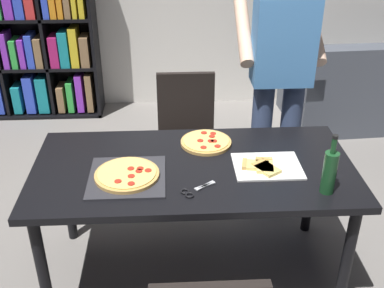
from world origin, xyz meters
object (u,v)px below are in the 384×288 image
at_px(pepperoni_pizza_on_tray, 127,175).
at_px(wine_bottle, 330,171).
at_px(couch, 377,92).
at_px(dining_table, 193,177).
at_px(person_serving_pizza, 280,74).
at_px(bookshelf, 20,24).
at_px(kitchen_scissors, 194,191).
at_px(chair_far_side, 187,128).
at_px(second_pizza_plain, 206,142).

height_order(pepperoni_pizza_on_tray, wine_bottle, wine_bottle).
distance_m(couch, pepperoni_pizza_on_tray, 3.11).
relative_size(dining_table, pepperoni_pizza_on_tray, 4.40).
bearing_deg(couch, person_serving_pizza, -135.15).
height_order(bookshelf, person_serving_pizza, bookshelf).
bearing_deg(pepperoni_pizza_on_tray, kitchen_scissors, -22.85).
xyz_separation_m(couch, wine_bottle, (-1.26, -2.27, 0.57)).
bearing_deg(dining_table, bookshelf, 122.60).
xyz_separation_m(dining_table, pepperoni_pizza_on_tray, (-0.35, -0.10, 0.09)).
xyz_separation_m(chair_far_side, second_pizza_plain, (0.09, -0.67, 0.25)).
xyz_separation_m(couch, person_serving_pizza, (-1.30, -1.29, 0.70)).
distance_m(dining_table, couch, 2.78).
bearing_deg(bookshelf, pepperoni_pizza_on_tray, -64.77).
height_order(dining_table, second_pizza_plain, second_pizza_plain).
distance_m(dining_table, pepperoni_pizza_on_tray, 0.38).
distance_m(dining_table, chair_far_side, 0.93).
height_order(wine_bottle, second_pizza_plain, wine_bottle).
bearing_deg(pepperoni_pizza_on_tray, chair_far_side, 71.02).
relative_size(person_serving_pizza, second_pizza_plain, 5.90).
xyz_separation_m(dining_table, second_pizza_plain, (0.09, 0.24, 0.09)).
xyz_separation_m(wine_bottle, second_pizza_plain, (-0.56, 0.52, -0.11)).
bearing_deg(wine_bottle, dining_table, 156.51).
bearing_deg(kitchen_scissors, dining_table, 87.05).
bearing_deg(second_pizza_plain, person_serving_pizza, 41.33).
xyz_separation_m(pepperoni_pizza_on_tray, kitchen_scissors, (0.34, -0.14, -0.01)).
bearing_deg(kitchen_scissors, bookshelf, 119.88).
height_order(dining_table, pepperoni_pizza_on_tray, pepperoni_pizza_on_tray).
relative_size(chair_far_side, couch, 0.52).
xyz_separation_m(chair_far_side, person_serving_pizza, (0.60, -0.22, 0.49)).
relative_size(bookshelf, kitchen_scissors, 10.31).
distance_m(pepperoni_pizza_on_tray, second_pizza_plain, 0.56).
bearing_deg(dining_table, kitchen_scissors, -92.95).
height_order(dining_table, wine_bottle, wine_bottle).
relative_size(chair_far_side, kitchen_scissors, 4.76).
distance_m(person_serving_pizza, second_pizza_plain, 0.73).
bearing_deg(dining_table, pepperoni_pizza_on_tray, -163.53).
relative_size(bookshelf, wine_bottle, 6.17).
bearing_deg(bookshelf, couch, -6.37).
distance_m(bookshelf, second_pizza_plain, 2.67).
distance_m(chair_far_side, second_pizza_plain, 0.72).
bearing_deg(second_pizza_plain, pepperoni_pizza_on_tray, -141.89).
relative_size(dining_table, bookshelf, 0.89).
bearing_deg(wine_bottle, kitchen_scissors, 176.99).
relative_size(person_serving_pizza, pepperoni_pizza_on_tray, 4.43).
xyz_separation_m(chair_far_side, pepperoni_pizza_on_tray, (-0.35, -1.02, 0.25)).
height_order(person_serving_pizza, second_pizza_plain, person_serving_pizza).
bearing_deg(wine_bottle, second_pizza_plain, 136.99).
xyz_separation_m(dining_table, chair_far_side, (0.00, 0.91, -0.16)).
xyz_separation_m(person_serving_pizza, second_pizza_plain, (-0.52, -0.45, -0.24)).
height_order(couch, pepperoni_pizza_on_tray, couch).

